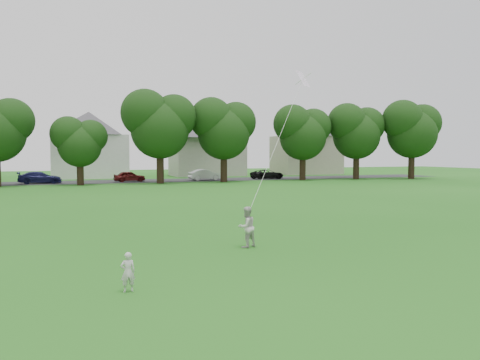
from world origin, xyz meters
name	(u,v)px	position (x,y,z in m)	size (l,w,h in m)	color
ground	(191,270)	(0.00, 0.00, 0.00)	(160.00, 160.00, 0.00)	#1C5C15
street	(95,182)	(0.00, 42.00, 0.01)	(90.00, 7.00, 0.01)	#2D2D30
toddler	(128,272)	(-1.85, -1.41, 0.46)	(0.34, 0.22, 0.92)	beige
older_boy	(247,227)	(2.54, 2.35, 0.69)	(0.67, 0.52, 1.38)	beige
kite	(279,139)	(4.67, 4.36, 3.72)	(2.60, 2.44, 8.00)	white
tree_row	(134,123)	(3.64, 36.92, 6.33)	(79.19, 8.94, 10.63)	black
parked_cars	(62,177)	(-3.33, 41.00, 0.62)	(55.24, 2.32, 1.27)	black
house_row	(106,138)	(2.13, 52.00, 5.16)	(76.83, 14.22, 10.61)	white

